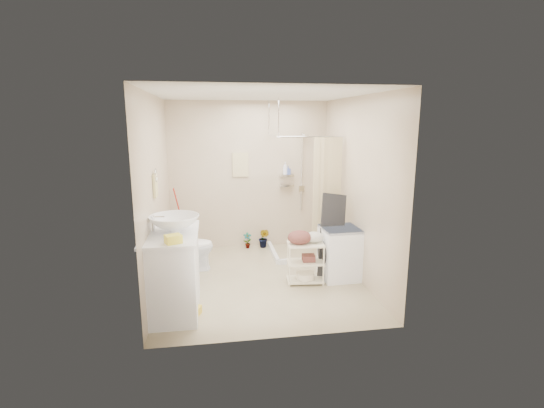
{
  "coord_description": "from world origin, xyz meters",
  "views": [
    {
      "loc": [
        -0.68,
        -5.34,
        2.26
      ],
      "look_at": [
        0.2,
        0.25,
        1.06
      ],
      "focal_mm": 26.0,
      "sensor_mm": 36.0,
      "label": 1
    }
  ],
  "objects_px": {
    "laundry_rack": "(305,259)",
    "toilet": "(189,247)",
    "washing_machine": "(340,253)",
    "vanity": "(173,272)"
  },
  "relations": [
    {
      "from": "washing_machine",
      "to": "laundry_rack",
      "type": "relative_size",
      "value": 1.08
    },
    {
      "from": "vanity",
      "to": "washing_machine",
      "type": "distance_m",
      "value": 2.39
    },
    {
      "from": "toilet",
      "to": "washing_machine",
      "type": "relative_size",
      "value": 0.98
    },
    {
      "from": "toilet",
      "to": "laundry_rack",
      "type": "distance_m",
      "value": 1.81
    },
    {
      "from": "washing_machine",
      "to": "toilet",
      "type": "bearing_deg",
      "value": 161.09
    },
    {
      "from": "laundry_rack",
      "to": "toilet",
      "type": "bearing_deg",
      "value": 160.95
    },
    {
      "from": "laundry_rack",
      "to": "washing_machine",
      "type": "bearing_deg",
      "value": 16.57
    },
    {
      "from": "toilet",
      "to": "washing_machine",
      "type": "xyz_separation_m",
      "value": [
        2.18,
        -0.66,
        0.01
      ]
    },
    {
      "from": "laundry_rack",
      "to": "vanity",
      "type": "bearing_deg",
      "value": -156.96
    },
    {
      "from": "vanity",
      "to": "toilet",
      "type": "distance_m",
      "value": 1.32
    }
  ]
}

